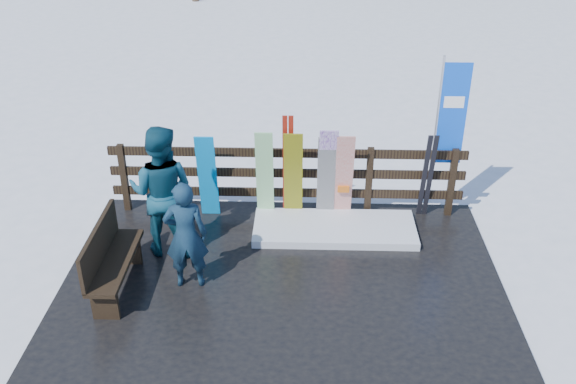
{
  "coord_description": "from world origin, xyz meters",
  "views": [
    {
      "loc": [
        0.3,
        -6.79,
        5.39
      ],
      "look_at": [
        0.06,
        1.0,
        1.1
      ],
      "focal_mm": 40.0,
      "sensor_mm": 36.0,
      "label": 1
    }
  ],
  "objects_px": {
    "bench": "(109,257)",
    "snowboard_2": "(293,176)",
    "snowboard_5": "(344,178)",
    "person_front": "(186,235)",
    "snowboard_0": "(207,177)",
    "snowboard_4": "(326,178)",
    "person_back": "(162,191)",
    "snowboard_3": "(328,175)",
    "rental_flag": "(448,120)",
    "snowboard_1": "(265,175)"
  },
  "relations": [
    {
      "from": "bench",
      "to": "snowboard_1",
      "type": "xyz_separation_m",
      "value": [
        1.92,
        1.91,
        0.25
      ]
    },
    {
      "from": "snowboard_1",
      "to": "snowboard_2",
      "type": "xyz_separation_m",
      "value": [
        0.44,
        0.0,
        -0.0
      ]
    },
    {
      "from": "snowboard_2",
      "to": "snowboard_4",
      "type": "relative_size",
      "value": 1.04
    },
    {
      "from": "bench",
      "to": "snowboard_1",
      "type": "distance_m",
      "value": 2.72
    },
    {
      "from": "snowboard_1",
      "to": "person_front",
      "type": "relative_size",
      "value": 0.99
    },
    {
      "from": "snowboard_1",
      "to": "snowboard_4",
      "type": "xyz_separation_m",
      "value": [
        0.95,
        0.0,
        -0.03
      ]
    },
    {
      "from": "snowboard_2",
      "to": "person_front",
      "type": "relative_size",
      "value": 1.0
    },
    {
      "from": "snowboard_5",
      "to": "person_front",
      "type": "bearing_deg",
      "value": -140.73
    },
    {
      "from": "snowboard_1",
      "to": "snowboard_4",
      "type": "relative_size",
      "value": 1.04
    },
    {
      "from": "snowboard_4",
      "to": "person_front",
      "type": "relative_size",
      "value": 0.96
    },
    {
      "from": "snowboard_1",
      "to": "snowboard_2",
      "type": "bearing_deg",
      "value": 0.0
    },
    {
      "from": "person_front",
      "to": "snowboard_0",
      "type": "bearing_deg",
      "value": -96.99
    },
    {
      "from": "bench",
      "to": "snowboard_0",
      "type": "relative_size",
      "value": 1.02
    },
    {
      "from": "snowboard_1",
      "to": "rental_flag",
      "type": "height_order",
      "value": "rental_flag"
    },
    {
      "from": "bench",
      "to": "snowboard_1",
      "type": "height_order",
      "value": "snowboard_1"
    },
    {
      "from": "snowboard_2",
      "to": "rental_flag",
      "type": "relative_size",
      "value": 0.6
    },
    {
      "from": "bench",
      "to": "snowboard_2",
      "type": "height_order",
      "value": "snowboard_2"
    },
    {
      "from": "person_front",
      "to": "person_back",
      "type": "relative_size",
      "value": 0.79
    },
    {
      "from": "snowboard_0",
      "to": "person_back",
      "type": "xyz_separation_m",
      "value": [
        -0.5,
        -0.93,
        0.25
      ]
    },
    {
      "from": "bench",
      "to": "rental_flag",
      "type": "bearing_deg",
      "value": 24.93
    },
    {
      "from": "snowboard_3",
      "to": "snowboard_1",
      "type": "bearing_deg",
      "value": 180.0
    },
    {
      "from": "snowboard_4",
      "to": "person_back",
      "type": "height_order",
      "value": "person_back"
    },
    {
      "from": "snowboard_1",
      "to": "rental_flag",
      "type": "distance_m",
      "value": 2.9
    },
    {
      "from": "snowboard_5",
      "to": "person_front",
      "type": "relative_size",
      "value": 0.98
    },
    {
      "from": "snowboard_1",
      "to": "person_front",
      "type": "bearing_deg",
      "value": -117.75
    },
    {
      "from": "snowboard_5",
      "to": "snowboard_4",
      "type": "bearing_deg",
      "value": -180.0
    },
    {
      "from": "snowboard_3",
      "to": "snowboard_0",
      "type": "bearing_deg",
      "value": 180.0
    },
    {
      "from": "snowboard_1",
      "to": "snowboard_4",
      "type": "height_order",
      "value": "snowboard_1"
    },
    {
      "from": "snowboard_0",
      "to": "person_back",
      "type": "distance_m",
      "value": 1.08
    },
    {
      "from": "snowboard_4",
      "to": "snowboard_5",
      "type": "xyz_separation_m",
      "value": [
        0.27,
        0.0,
        0.01
      ]
    },
    {
      "from": "snowboard_2",
      "to": "snowboard_4",
      "type": "xyz_separation_m",
      "value": [
        0.51,
        0.0,
        -0.03
      ]
    },
    {
      "from": "snowboard_4",
      "to": "person_front",
      "type": "xyz_separation_m",
      "value": [
        -1.87,
        -1.75,
        0.04
      ]
    },
    {
      "from": "snowboard_4",
      "to": "rental_flag",
      "type": "bearing_deg",
      "value": 8.47
    },
    {
      "from": "snowboard_4",
      "to": "snowboard_5",
      "type": "height_order",
      "value": "snowboard_5"
    },
    {
      "from": "snowboard_5",
      "to": "person_back",
      "type": "relative_size",
      "value": 0.78
    },
    {
      "from": "snowboard_4",
      "to": "snowboard_5",
      "type": "bearing_deg",
      "value": 0.0
    },
    {
      "from": "bench",
      "to": "snowboard_2",
      "type": "distance_m",
      "value": 3.05
    },
    {
      "from": "bench",
      "to": "person_back",
      "type": "xyz_separation_m",
      "value": [
        0.54,
        0.98,
        0.46
      ]
    },
    {
      "from": "snowboard_0",
      "to": "snowboard_5",
      "type": "bearing_deg",
      "value": 0.0
    },
    {
      "from": "snowboard_0",
      "to": "snowboard_3",
      "type": "relative_size",
      "value": 0.91
    },
    {
      "from": "bench",
      "to": "snowboard_2",
      "type": "bearing_deg",
      "value": 38.91
    },
    {
      "from": "snowboard_5",
      "to": "person_front",
      "type": "distance_m",
      "value": 2.77
    },
    {
      "from": "snowboard_4",
      "to": "person_back",
      "type": "xyz_separation_m",
      "value": [
        -2.34,
        -0.93,
        0.24
      ]
    },
    {
      "from": "snowboard_5",
      "to": "person_front",
      "type": "height_order",
      "value": "person_front"
    },
    {
      "from": "person_back",
      "to": "bench",
      "type": "bearing_deg",
      "value": 66.99
    },
    {
      "from": "snowboard_3",
      "to": "person_front",
      "type": "distance_m",
      "value": 2.58
    },
    {
      "from": "snowboard_2",
      "to": "person_front",
      "type": "distance_m",
      "value": 2.22
    },
    {
      "from": "bench",
      "to": "snowboard_5",
      "type": "height_order",
      "value": "snowboard_5"
    },
    {
      "from": "snowboard_5",
      "to": "person_back",
      "type": "xyz_separation_m",
      "value": [
        -2.61,
        -0.93,
        0.23
      ]
    },
    {
      "from": "snowboard_3",
      "to": "snowboard_4",
      "type": "height_order",
      "value": "snowboard_3"
    }
  ]
}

